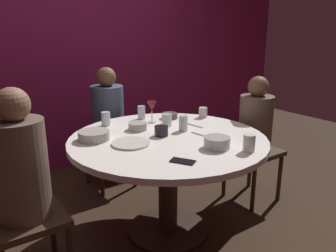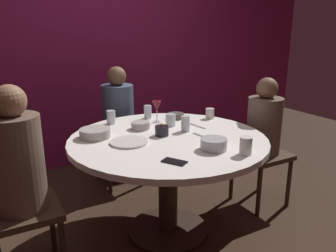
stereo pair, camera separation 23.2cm
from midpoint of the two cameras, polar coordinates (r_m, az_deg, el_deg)
ground_plane at (r=2.67m, az=-2.60°, el=-17.44°), size 8.00×8.00×0.00m
back_wall at (r=3.78m, az=-17.25°, el=12.78°), size 6.00×0.10×2.60m
dining_table at (r=2.39m, az=-2.79°, el=-5.32°), size 1.38×1.38×0.75m
seated_diner_left at (r=2.04m, az=-26.72°, el=-7.15°), size 0.40×0.40×1.20m
seated_diner_back at (r=3.19m, az=-12.21°, el=1.82°), size 0.40×0.40×1.15m
seated_diner_right at (r=2.93m, az=12.44°, el=0.05°), size 0.40×0.40×1.11m
candle_holder at (r=2.36m, az=-3.95°, el=-0.87°), size 0.10×0.10×0.09m
wine_glass at (r=2.67m, az=-5.24°, el=3.19°), size 0.08×0.08×0.18m
dinner_plate at (r=2.22m, az=-9.30°, el=-2.96°), size 0.25×0.25×0.01m
cell_phone at (r=1.91m, az=-0.95°, el=-6.06°), size 0.13×0.16×0.01m
bowl_serving_large at (r=2.13m, az=5.24°, el=-2.85°), size 0.17×0.17×0.07m
bowl_salad_center at (r=2.82m, az=-2.07°, el=1.72°), size 0.13×0.13×0.05m
bowl_small_white at (r=2.35m, az=-15.24°, el=-1.60°), size 0.21×0.21×0.06m
bowl_sauce_side at (r=2.52m, az=-7.80°, el=-0.07°), size 0.14×0.14×0.05m
cup_near_candle at (r=2.81m, az=-6.90°, el=2.26°), size 0.06×0.06×0.11m
cup_by_left_diner at (r=2.67m, az=-12.98°, el=1.16°), size 0.07×0.07×0.11m
cup_by_right_diner at (r=2.47m, az=-0.06°, el=0.44°), size 0.06×0.06×0.11m
cup_center_front at (r=2.60m, az=-2.76°, el=1.01°), size 0.08×0.08×0.09m
cup_far_edge at (r=2.09m, az=10.55°, el=-2.90°), size 0.07×0.07×0.11m
cup_beside_wine at (r=2.85m, az=3.66°, el=2.28°), size 0.07×0.07×0.09m
fork_near_plate at (r=2.38m, az=2.90°, el=-1.57°), size 0.04×0.18×0.01m
knife_near_plate at (r=2.62m, az=1.80°, el=0.11°), size 0.04×0.18×0.01m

